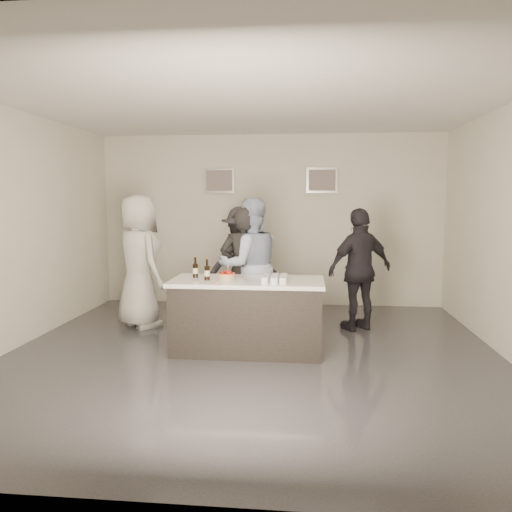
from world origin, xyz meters
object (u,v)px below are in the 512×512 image
object	(u,v)px
beer_bottle_b	(207,270)
beer_bottle_a	(195,267)
person_main_blue	(250,266)
person_guest_right	(360,269)
person_guest_back	(243,263)
person_guest_left	(139,261)
bar_counter	(247,316)
person_main_black	(243,271)
cake	(227,277)

from	to	relation	value
beer_bottle_b	beer_bottle_a	bearing A→B (deg)	134.58
person_main_blue	person_guest_right	size ratio (longest dim) A/B	1.08
beer_bottle_b	person_main_blue	bearing A→B (deg)	67.74
person_guest_right	person_guest_back	xyz separation A→B (m)	(-1.75, 0.48, 0.01)
person_guest_left	person_guest_back	bearing A→B (deg)	-113.68
bar_counter	beer_bottle_b	distance (m)	0.76
beer_bottle_b	person_guest_right	size ratio (longest dim) A/B	0.15
person_main_blue	person_guest_left	xyz separation A→B (m)	(-1.66, 0.15, 0.03)
beer_bottle_a	person_guest_back	bearing A→B (deg)	75.97
person_guest_back	person_guest_right	bearing A→B (deg)	150.33
beer_bottle_b	person_guest_back	distance (m)	1.79
person_main_black	person_guest_back	bearing A→B (deg)	-90.19
cake	person_guest_left	world-z (taller)	person_guest_left
person_guest_back	beer_bottle_b	bearing A→B (deg)	68.81
bar_counter	person_main_black	distance (m)	0.98
beer_bottle_b	person_main_black	xyz separation A→B (m)	(0.32, 0.96, -0.15)
cake	beer_bottle_a	distance (m)	0.47
person_main_blue	person_guest_back	size ratio (longest dim) A/B	1.07
bar_counter	person_main_black	world-z (taller)	person_main_black
bar_counter	person_guest_right	size ratio (longest dim) A/B	1.06
beer_bottle_a	person_guest_right	xyz separation A→B (m)	(2.15, 1.11, -0.15)
person_main_black	person_guest_left	world-z (taller)	person_guest_left
cake	person_main_blue	xyz separation A→B (m)	(0.17, 1.00, 0.01)
beer_bottle_b	bar_counter	bearing A→B (deg)	11.06
person_main_black	beer_bottle_a	bearing A→B (deg)	49.17
cake	person_guest_right	size ratio (longest dim) A/B	0.12
person_guest_left	person_guest_right	distance (m)	3.21
person_guest_back	person_guest_left	bearing A→B (deg)	8.48
person_guest_right	person_main_blue	bearing A→B (deg)	-19.19
person_main_black	person_guest_left	size ratio (longest dim) A/B	0.91
cake	beer_bottle_b	size ratio (longest dim) A/B	0.79
person_guest_left	beer_bottle_b	bearing A→B (deg)	-179.40
person_main_black	person_guest_back	xyz separation A→B (m)	(-0.11, 0.81, -0.00)
bar_counter	person_guest_left	distance (m)	2.09
cake	person_guest_back	bearing A→B (deg)	90.90
person_guest_left	beer_bottle_a	bearing A→B (deg)	-178.92
beer_bottle_a	person_main_blue	distance (m)	1.02
cake	bar_counter	bearing A→B (deg)	19.41
person_guest_right	person_guest_back	size ratio (longest dim) A/B	0.99
person_guest_right	beer_bottle_b	bearing A→B (deg)	3.68
person_main_blue	bar_counter	bearing A→B (deg)	72.33
person_main_black	bar_counter	bearing A→B (deg)	92.74
person_main_blue	person_guest_left	bearing A→B (deg)	-27.10
person_guest_left	bar_counter	bearing A→B (deg)	-168.17
bar_counter	person_guest_left	xyz separation A→B (m)	(-1.73, 1.06, 0.52)
person_main_blue	person_guest_back	bearing A→B (deg)	-97.18
bar_counter	person_guest_right	world-z (taller)	person_guest_right
cake	person_guest_right	bearing A→B (deg)	36.71
person_main_black	cake	bearing A→B (deg)	77.38
person_guest_left	person_guest_right	world-z (taller)	person_guest_left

